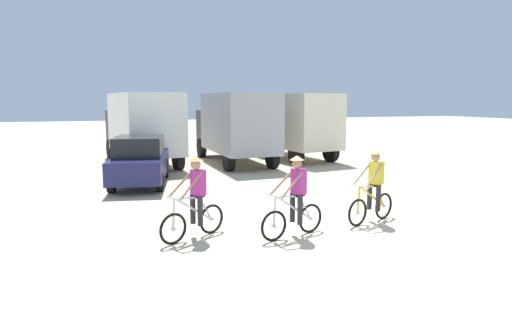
% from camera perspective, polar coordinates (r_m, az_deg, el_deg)
% --- Properties ---
extents(ground_plane, '(120.00, 120.00, 0.00)m').
position_cam_1_polar(ground_plane, '(10.81, 8.00, -8.35)').
color(ground_plane, beige).
extents(box_truck_white_box, '(3.31, 7.02, 3.35)m').
position_cam_1_polar(box_truck_white_box, '(20.87, -14.94, 4.50)').
color(box_truck_white_box, white).
rests_on(box_truck_white_box, ground).
extents(box_truck_grey_hauler, '(2.56, 6.81, 3.35)m').
position_cam_1_polar(box_truck_grey_hauler, '(20.78, -2.82, 4.74)').
color(box_truck_grey_hauler, '#9E9EA3').
rests_on(box_truck_grey_hauler, ground).
extents(box_truck_cream_rv, '(3.27, 7.01, 3.35)m').
position_cam_1_polar(box_truck_cream_rv, '(22.72, 4.47, 4.99)').
color(box_truck_cream_rv, beige).
rests_on(box_truck_cream_rv, ground).
extents(sedan_parked, '(2.52, 4.46, 1.76)m').
position_cam_1_polar(sedan_parked, '(15.90, -15.15, -0.08)').
color(sedan_parked, '#1E1E4C').
rests_on(sedan_parked, ground).
extents(cyclist_orange_shirt, '(1.57, 0.88, 1.82)m').
position_cam_1_polar(cyclist_orange_shirt, '(9.48, -8.13, -5.37)').
color(cyclist_orange_shirt, black).
rests_on(cyclist_orange_shirt, ground).
extents(cyclist_cowboy_hat, '(1.68, 0.66, 1.82)m').
position_cam_1_polar(cyclist_cowboy_hat, '(9.54, 5.19, -5.23)').
color(cyclist_cowboy_hat, black).
rests_on(cyclist_cowboy_hat, ground).
extents(cyclist_near_camera, '(1.65, 0.73, 1.82)m').
position_cam_1_polar(cyclist_near_camera, '(11.01, 15.30, -3.72)').
color(cyclist_near_camera, black).
rests_on(cyclist_near_camera, ground).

